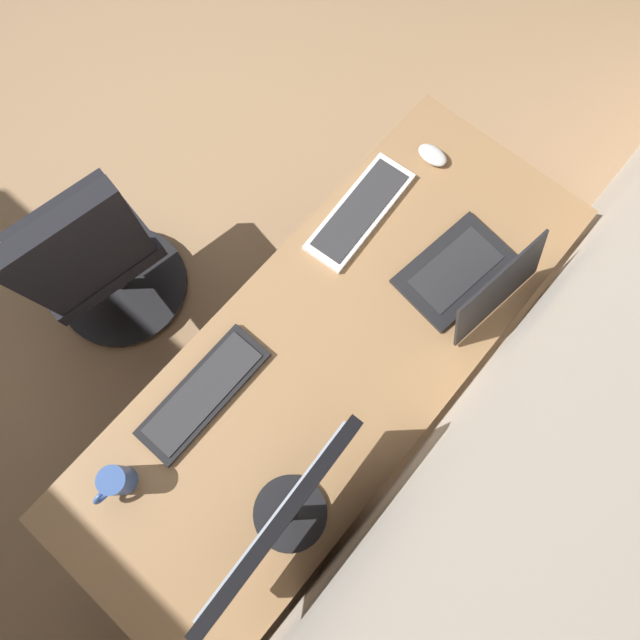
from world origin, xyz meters
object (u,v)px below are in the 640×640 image
Objects in this scene: laptop_leftmost at (472,278)px; mouse_main at (433,155)px; office_chair at (95,260)px; keyboard_spare at (203,393)px; monitor_primary at (284,518)px; coffee_mug at (117,481)px; drawer_pedestal at (256,476)px; keyboard_main at (360,211)px.

laptop_leftmost is 0.45m from mouse_main.
keyboard_spare is at bearing 83.14° from office_chair.
mouse_main is (-1.05, 0.02, 0.01)m from keyboard_spare.
monitor_primary is 1.23× the size of keyboard_spare.
coffee_mug reaches higher than mouse_main.
laptop_leftmost is 3.27× the size of coffee_mug.
laptop_leftmost reaches higher than keyboard_spare.
office_chair is (0.68, -1.09, -0.32)m from laptop_leftmost.
laptop_leftmost is 3.69× the size of mouse_main.
monitor_primary is at bearing 94.64° from drawer_pedestal.
coffee_mug is (0.32, 0.00, 0.04)m from keyboard_spare.
keyboard_spare is 3.58× the size of coffee_mug.
monitor_primary reaches higher than laptop_leftmost.
keyboard_main is 3.65× the size of coffee_mug.
keyboard_main is at bearing -162.81° from drawer_pedestal.
mouse_main is (-1.14, -0.21, 0.40)m from drawer_pedestal.
office_chair reaches higher than drawer_pedestal.
keyboard_main is 1.02× the size of keyboard_spare.
monitor_primary is at bearing 78.63° from keyboard_spare.
laptop_leftmost is at bearing 153.94° from keyboard_spare.
office_chair is at bearing -98.48° from monitor_primary.
laptop_leftmost is at bearing 94.04° from keyboard_main.
keyboard_spare is at bearing -179.85° from coffee_mug.
keyboard_main is (0.03, -0.40, -0.04)m from laptop_leftmost.
coffee_mug is (0.24, -0.40, -0.19)m from monitor_primary.
monitor_primary is at bearing 81.52° from office_chair.
office_chair reaches higher than coffee_mug.
office_chair is at bearing -46.65° from keyboard_main.
drawer_pedestal is 0.97m from laptop_leftmost.
keyboard_spare is 1.05m from mouse_main.
keyboard_main is 0.74m from keyboard_spare.
office_chair reaches higher than laptop_leftmost.
keyboard_main is (-0.83, -0.26, 0.39)m from drawer_pedestal.
coffee_mug is (0.22, -0.23, 0.43)m from drawer_pedestal.
drawer_pedestal is 0.46m from keyboard_spare.
coffee_mug is (1.36, -0.02, 0.04)m from mouse_main.
keyboard_main is 0.31m from mouse_main.
drawer_pedestal is 0.95m from keyboard_main.
mouse_main is at bearing 170.42° from keyboard_main.
drawer_pedestal is 1.62× the size of keyboard_main.
drawer_pedestal is at bearing 79.20° from office_chair.
keyboard_spare is at bearing -1.28° from mouse_main.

